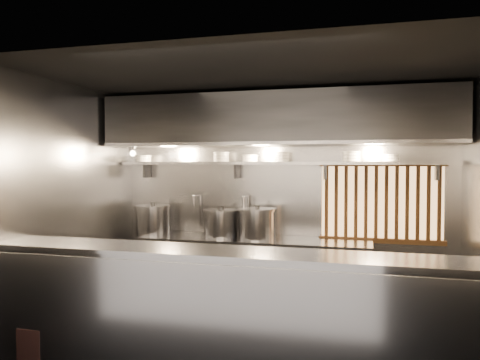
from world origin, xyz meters
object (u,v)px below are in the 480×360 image
at_px(stock_pot_mid, 257,223).
at_px(stock_pot_right, 221,223).
at_px(stock_pot_left, 153,219).
at_px(heat_lamp, 132,149).
at_px(pendant_bulb, 270,157).

height_order(stock_pot_mid, stock_pot_right, stock_pot_mid).
bearing_deg(stock_pot_left, stock_pot_mid, -2.25).
distance_m(heat_lamp, stock_pot_mid, 1.93).
distance_m(heat_lamp, pendant_bulb, 1.83).
height_order(heat_lamp, stock_pot_left, heat_lamp).
bearing_deg(pendant_bulb, stock_pot_left, -178.94).
bearing_deg(heat_lamp, stock_pot_mid, 8.95).
xyz_separation_m(heat_lamp, pendant_bulb, (1.80, 0.35, -0.11)).
xyz_separation_m(stock_pot_mid, stock_pot_right, (-0.50, 0.03, -0.02)).
relative_size(pendant_bulb, stock_pot_right, 0.29).
bearing_deg(stock_pot_right, stock_pot_mid, -3.75).
bearing_deg(stock_pot_left, stock_pot_right, -1.49).
xyz_separation_m(heat_lamp, stock_pot_right, (1.15, 0.29, -0.98)).
xyz_separation_m(stock_pot_left, stock_pot_right, (1.00, -0.03, -0.02)).
bearing_deg(heat_lamp, stock_pot_right, 14.30).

